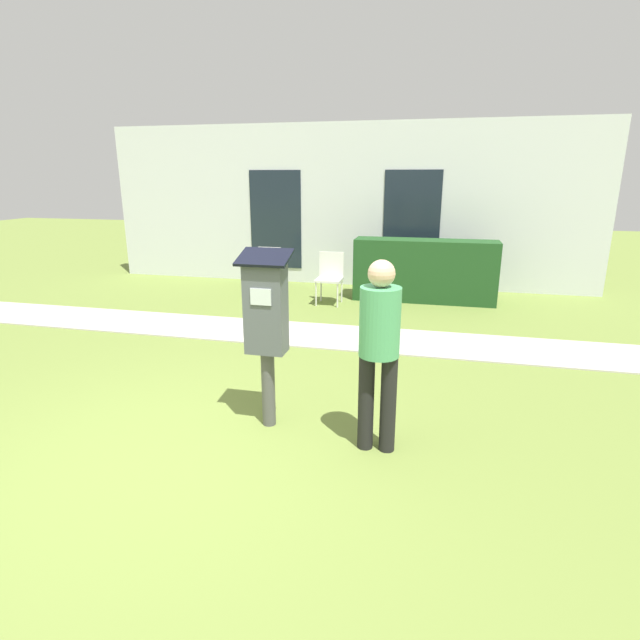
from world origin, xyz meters
name	(u,v)px	position (x,y,z in m)	size (l,w,h in m)	color
ground_plane	(173,460)	(0.00, 0.00, 0.00)	(40.00, 40.00, 0.00)	olive
sidewalk	(293,333)	(0.00, 3.40, 0.01)	(12.00, 1.10, 0.02)	#B7B2A8
building_facade	(343,206)	(0.00, 7.06, 1.60)	(10.00, 0.26, 3.20)	silver
parking_meter	(266,317)	(0.56, 0.75, 1.02)	(0.44, 0.31, 1.59)	#4C4C4C
person_standing	(379,342)	(1.56, 0.56, 0.93)	(0.32, 0.32, 1.58)	black
outdoor_chair_left	(268,268)	(-1.14, 5.63, 0.53)	(0.44, 0.44, 0.90)	silver
outdoor_chair_middle	(330,274)	(0.13, 5.31, 0.53)	(0.44, 0.44, 0.90)	silver
hedge_row	(425,271)	(1.73, 5.88, 0.55)	(2.50, 0.60, 1.10)	#1E471E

